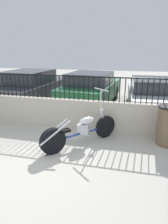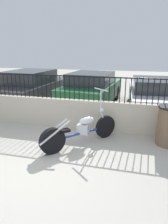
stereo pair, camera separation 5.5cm
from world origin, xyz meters
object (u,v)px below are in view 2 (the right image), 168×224
at_px(motorcycle_blue, 77,132).
at_px(car_dark_grey, 32,87).
at_px(car_silver, 154,94).
at_px(car_green, 92,88).

bearing_deg(motorcycle_blue, car_dark_grey, 82.22).
xyz_separation_m(motorcycle_blue, car_silver, (2.02, 3.63, 0.27)).
height_order(car_dark_grey, car_silver, car_dark_grey).
xyz_separation_m(car_dark_grey, car_silver, (5.11, 0.03, -0.07)).
bearing_deg(car_green, motorcycle_blue, -167.42).
bearing_deg(car_green, car_dark_grey, 102.86).
xyz_separation_m(motorcycle_blue, car_green, (-0.48, 3.93, 0.32)).
bearing_deg(car_dark_grey, motorcycle_blue, -135.74).
xyz_separation_m(car_dark_grey, car_green, (2.61, 0.33, -0.02)).
distance_m(car_dark_grey, car_silver, 5.11).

